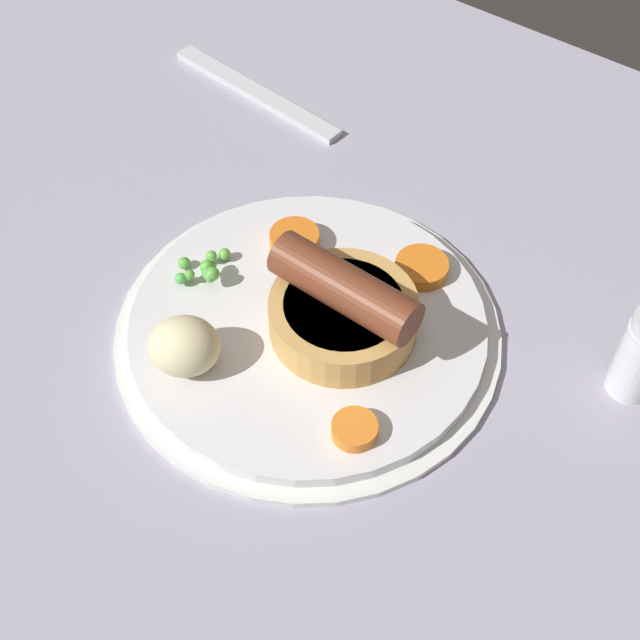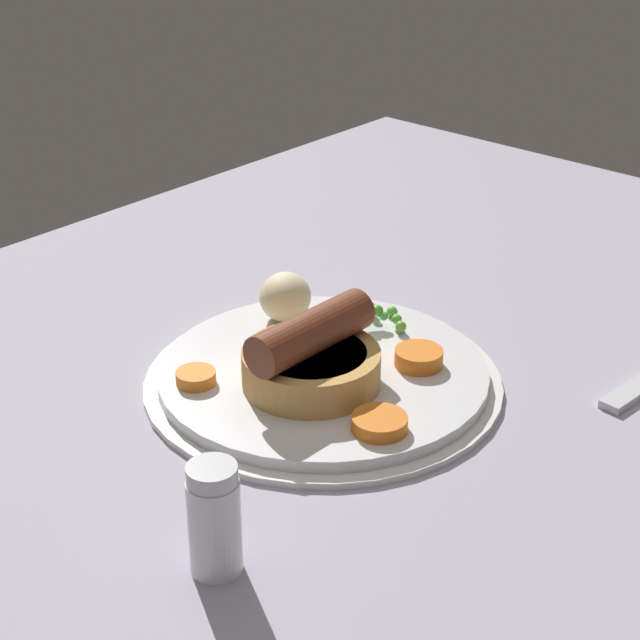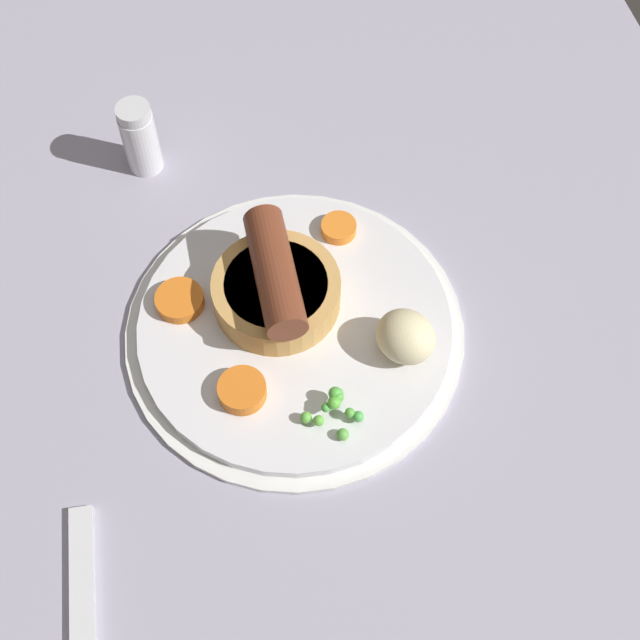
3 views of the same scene
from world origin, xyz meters
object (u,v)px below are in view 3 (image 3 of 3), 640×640
object	(u,v)px
carrot_slice_1	(242,390)
carrot_slice_2	(339,228)
dinner_plate	(295,329)
carrot_slice_0	(180,300)
potato_chunk_0	(406,337)
sausage_pudding	(280,286)
salt_shaker	(140,138)
pea_pile	(335,408)

from	to	relation	value
carrot_slice_1	carrot_slice_2	size ratio (longest dim) A/B	1.25
dinner_plate	carrot_slice_0	distance (cm)	9.00
dinner_plate	potato_chunk_0	distance (cm)	8.81
potato_chunk_0	sausage_pudding	bearing A→B (deg)	-127.61
dinner_plate	salt_shaker	distance (cm)	21.22
sausage_pudding	carrot_slice_1	bearing A→B (deg)	150.07
carrot_slice_0	salt_shaker	distance (cm)	15.47
sausage_pudding	carrot_slice_0	size ratio (longest dim) A/B	2.73
sausage_pudding	potato_chunk_0	distance (cm)	10.12
pea_pile	carrot_slice_0	xyz separation A→B (cm)	(-11.53, -9.32, -0.52)
carrot_slice_1	potato_chunk_0	bearing A→B (deg)	94.46
pea_pile	carrot_slice_0	distance (cm)	14.84
potato_chunk_0	carrot_slice_2	world-z (taller)	potato_chunk_0
sausage_pudding	salt_shaker	bearing A→B (deg)	27.33
carrot_slice_1	carrot_slice_2	bearing A→B (deg)	140.90
carrot_slice_0	carrot_slice_1	xyz separation A→B (cm)	(8.54, 3.25, 0.13)
carrot_slice_0	carrot_slice_2	size ratio (longest dim) A/B	1.31
dinner_plate	pea_pile	world-z (taller)	pea_pile
dinner_plate	carrot_slice_2	bearing A→B (deg)	145.27
carrot_slice_1	carrot_slice_2	world-z (taller)	carrot_slice_1
potato_chunk_0	carrot_slice_2	distance (cm)	11.75
carrot_slice_0	carrot_slice_1	distance (cm)	9.14
sausage_pudding	carrot_slice_1	distance (cm)	8.43
carrot_slice_0	carrot_slice_2	bearing A→B (deg)	106.21
carrot_slice_2	pea_pile	bearing A→B (deg)	-14.61
dinner_plate	carrot_slice_0	bearing A→B (deg)	-114.21
carrot_slice_2	salt_shaker	distance (cm)	18.31
potato_chunk_0	carrot_slice_2	xyz separation A→B (cm)	(-11.46, -2.18, -1.42)
potato_chunk_0	pea_pile	bearing A→B (deg)	-57.49
dinner_plate	carrot_slice_2	world-z (taller)	carrot_slice_2
dinner_plate	salt_shaker	bearing A→B (deg)	-154.80
sausage_pudding	carrot_slice_0	world-z (taller)	sausage_pudding
dinner_plate	carrot_slice_1	xyz separation A→B (cm)	(4.89, -4.87, 1.45)
carrot_slice_1	dinner_plate	bearing A→B (deg)	135.10
dinner_plate	carrot_slice_1	distance (cm)	7.05
potato_chunk_0	carrot_slice_0	xyz separation A→B (cm)	(-7.58, -15.52, -1.40)
carrot_slice_2	salt_shaker	size ratio (longest dim) A/B	0.41
pea_pile	potato_chunk_0	distance (cm)	7.40
dinner_plate	potato_chunk_0	size ratio (longest dim) A/B	5.75
dinner_plate	carrot_slice_0	world-z (taller)	carrot_slice_0
carrot_slice_0	salt_shaker	xyz separation A→B (cm)	(-15.38, -0.83, 1.50)
pea_pile	potato_chunk_0	world-z (taller)	potato_chunk_0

